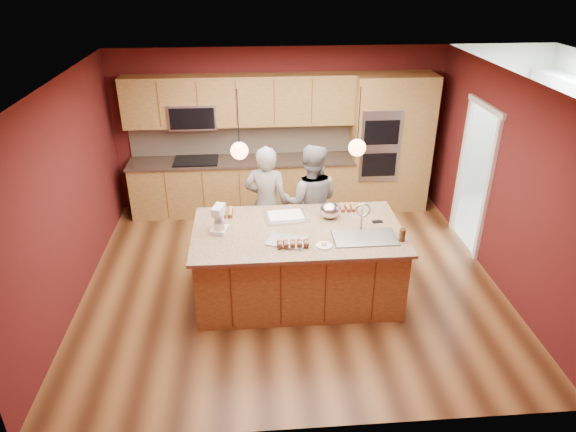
{
  "coord_description": "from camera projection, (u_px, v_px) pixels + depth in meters",
  "views": [
    {
      "loc": [
        -0.51,
        -5.87,
        3.97
      ],
      "look_at": [
        -0.06,
        -0.1,
        1.02
      ],
      "focal_mm": 32.0,
      "sensor_mm": 36.0,
      "label": 1
    }
  ],
  "objects": [
    {
      "name": "wall_right",
      "position": [
        503.0,
        182.0,
        6.63
      ],
      "size": [
        0.0,
        5.0,
        5.0
      ],
      "primitive_type": "plane",
      "rotation": [
        1.57,
        0.0,
        -1.57
      ],
      "color": "#4E1515",
      "rests_on": "ground"
    },
    {
      "name": "tumbler",
      "position": [
        402.0,
        235.0,
        6.04
      ],
      "size": [
        0.08,
        0.08,
        0.15
      ],
      "primitive_type": "cylinder",
      "color": "#382611",
      "rests_on": "island"
    },
    {
      "name": "stand_mixer",
      "position": [
        219.0,
        221.0,
        6.22
      ],
      "size": [
        0.24,
        0.28,
        0.34
      ],
      "rotation": [
        0.0,
        0.0,
        -0.29
      ],
      "color": "silver",
      "rests_on": "island"
    },
    {
      "name": "mixing_bowl",
      "position": [
        330.0,
        210.0,
        6.57
      ],
      "size": [
        0.26,
        0.26,
        0.22
      ],
      "primitive_type": "ellipsoid",
      "color": "silver",
      "rests_on": "island"
    },
    {
      "name": "wall_front",
      "position": [
        318.0,
        312.0,
        4.22
      ],
      "size": [
        5.5,
        0.0,
        5.5
      ],
      "primitive_type": "plane",
      "rotation": [
        -1.57,
        0.0,
        0.0
      ],
      "color": "#4E1515",
      "rests_on": "ground"
    },
    {
      "name": "cabinet_run",
      "position": [
        240.0,
        156.0,
        8.55
      ],
      "size": [
        3.74,
        0.64,
        2.3
      ],
      "color": "brown",
      "rests_on": "floor"
    },
    {
      "name": "cupcakes_rack",
      "position": [
        293.0,
        243.0,
        5.93
      ],
      "size": [
        0.4,
        0.16,
        0.07
      ],
      "primitive_type": null,
      "color": "tan",
      "rests_on": "island"
    },
    {
      "name": "person_right",
      "position": [
        311.0,
        203.0,
        7.25
      ],
      "size": [
        0.92,
        0.77,
        1.71
      ],
      "primitive_type": "imported",
      "rotation": [
        0.0,
        0.0,
        2.98
      ],
      "color": "gray",
      "rests_on": "floor"
    },
    {
      "name": "sheet_cake",
      "position": [
        286.0,
        216.0,
        6.59
      ],
      "size": [
        0.54,
        0.42,
        0.05
      ],
      "rotation": [
        0.0,
        0.0,
        0.1
      ],
      "color": "white",
      "rests_on": "island"
    },
    {
      "name": "oven_column",
      "position": [
        390.0,
        144.0,
        8.61
      ],
      "size": [
        1.3,
        0.62,
        2.3
      ],
      "color": "brown",
      "rests_on": "floor"
    },
    {
      "name": "doorway_trim",
      "position": [
        473.0,
        180.0,
        7.48
      ],
      "size": [
        0.08,
        1.11,
        2.2
      ],
      "primitive_type": null,
      "color": "white",
      "rests_on": "wall_right"
    },
    {
      "name": "wall_left",
      "position": [
        67.0,
        196.0,
        6.25
      ],
      "size": [
        0.0,
        5.0,
        5.0
      ],
      "primitive_type": "plane",
      "rotation": [
        1.57,
        0.0,
        1.57
      ],
      "color": "#4E1515",
      "rests_on": "ground"
    },
    {
      "name": "pendant_right",
      "position": [
        357.0,
        147.0,
        5.89
      ],
      "size": [
        0.2,
        0.2,
        0.8
      ],
      "color": "black",
      "rests_on": "ceiling"
    },
    {
      "name": "ceiling",
      "position": [
        292.0,
        81.0,
        5.83
      ],
      "size": [
        5.5,
        5.5,
        0.0
      ],
      "primitive_type": "plane",
      "rotation": [
        3.14,
        0.0,
        0.0
      ],
      "color": "white",
      "rests_on": "ground"
    },
    {
      "name": "phone",
      "position": [
        377.0,
        222.0,
        6.5
      ],
      "size": [
        0.14,
        0.09,
        0.01
      ],
      "primitive_type": "cube",
      "rotation": [
        0.0,
        0.0,
        0.15
      ],
      "color": "black",
      "rests_on": "island"
    },
    {
      "name": "cooling_rack",
      "position": [
        287.0,
        241.0,
        6.05
      ],
      "size": [
        0.53,
        0.45,
        0.02
      ],
      "primitive_type": "cube",
      "rotation": [
        0.0,
        0.0,
        -0.35
      ],
      "color": "#ACAEB2",
      "rests_on": "island"
    },
    {
      "name": "pendant_left",
      "position": [
        239.0,
        150.0,
        5.79
      ],
      "size": [
        0.2,
        0.2,
        0.8
      ],
      "color": "black",
      "rests_on": "ceiling"
    },
    {
      "name": "wall_back",
      "position": [
        279.0,
        129.0,
        8.66
      ],
      "size": [
        5.5,
        0.0,
        5.5
      ],
      "primitive_type": "plane",
      "rotation": [
        1.57,
        0.0,
        0.0
      ],
      "color": "#4E1515",
      "rests_on": "ground"
    },
    {
      "name": "plate",
      "position": [
        324.0,
        245.0,
        5.96
      ],
      "size": [
        0.19,
        0.19,
        0.01
      ],
      "primitive_type": "cylinder",
      "color": "silver",
      "rests_on": "island"
    },
    {
      "name": "island",
      "position": [
        299.0,
        262.0,
        6.52
      ],
      "size": [
        2.59,
        1.45,
        1.33
      ],
      "color": "brown",
      "rests_on": "floor"
    },
    {
      "name": "dryer",
      "position": [
        537.0,
        191.0,
        8.49
      ],
      "size": [
        0.75,
        0.77,
        0.98
      ],
      "primitive_type": "cube",
      "rotation": [
        0.0,
        0.0,
        0.26
      ],
      "color": "silver",
      "rests_on": "floor"
    },
    {
      "name": "person_left",
      "position": [
        267.0,
        204.0,
        7.2
      ],
      "size": [
        0.7,
        0.55,
        1.71
      ],
      "primitive_type": "imported",
      "rotation": [
        0.0,
        0.0,
        2.89
      ],
      "color": "black",
      "rests_on": "floor"
    },
    {
      "name": "floor",
      "position": [
        292.0,
        279.0,
        7.05
      ],
      "size": [
        5.5,
        5.5,
        0.0
      ],
      "primitive_type": "plane",
      "color": "#452613",
      "rests_on": "ground"
    },
    {
      "name": "cupcakes_left",
      "position": [
        224.0,
        212.0,
        6.67
      ],
      "size": [
        0.25,
        0.25,
        0.08
      ],
      "primitive_type": null,
      "color": "tan",
      "rests_on": "island"
    },
    {
      "name": "cupcakes_right",
      "position": [
        348.0,
        207.0,
        6.81
      ],
      "size": [
        0.21,
        0.21,
        0.06
      ],
      "primitive_type": null,
      "color": "tan",
      "rests_on": "island"
    },
    {
      "name": "washer",
      "position": [
        561.0,
        206.0,
        7.83
      ],
      "size": [
        0.79,
        0.81,
        1.1
      ],
      "primitive_type": "cube",
      "rotation": [
        0.0,
        0.0,
        -0.17
      ],
      "color": "silver",
      "rests_on": "floor"
    }
  ]
}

